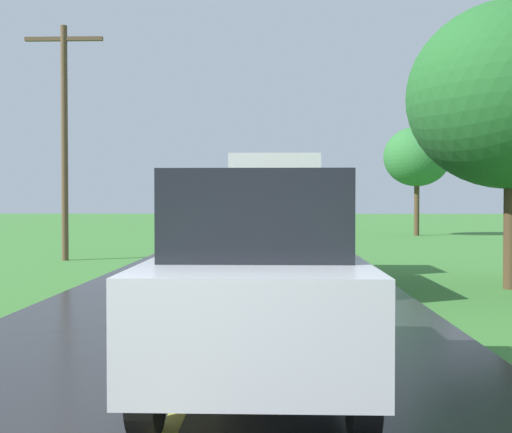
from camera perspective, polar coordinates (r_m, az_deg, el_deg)
name	(u,v)px	position (r m, az deg, el deg)	size (l,w,h in m)	color
banana_truck_near	(274,215)	(14.05, 1.69, 0.14)	(2.38, 5.82, 2.80)	#2D2D30
utility_pole_roadside	(64,132)	(19.95, -17.05, 7.34)	(2.37, 0.20, 7.09)	brown
roadside_tree_near_left	(417,157)	(34.62, 14.45, 5.29)	(3.54, 3.54, 5.82)	#4C3823
roadside_tree_far_left	(512,96)	(13.84, 22.27, 10.13)	(4.19, 4.19, 5.80)	#4C3823
following_car	(259,277)	(5.70, 0.24, -5.54)	(1.74, 4.10, 1.92)	#B7BABF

